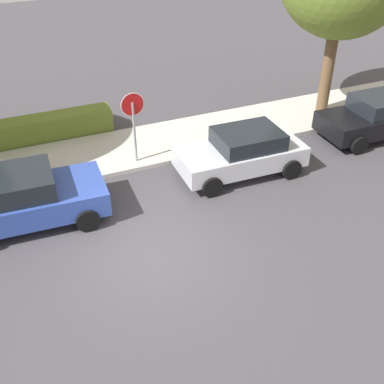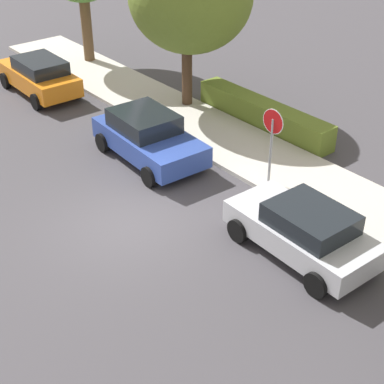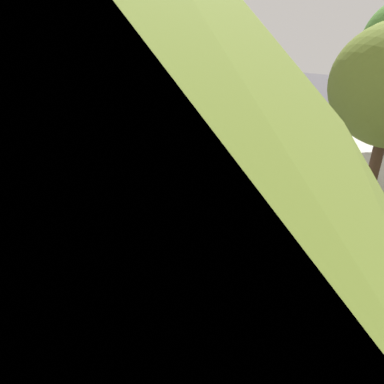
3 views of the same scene
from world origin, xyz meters
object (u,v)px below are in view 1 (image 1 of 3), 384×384
object	(u,v)px
stop_sign	(133,117)
parked_car_blue	(24,198)
parked_car_black	(380,116)
parked_car_silver	(242,152)

from	to	relation	value
stop_sign	parked_car_blue	bearing A→B (deg)	-154.31
stop_sign	parked_car_black	distance (m)	8.79
parked_car_blue	parked_car_black	bearing A→B (deg)	1.31
parked_car_blue	parked_car_silver	bearing A→B (deg)	-0.39
parked_car_black	stop_sign	bearing A→B (deg)	170.21
parked_car_silver	parked_car_blue	xyz separation A→B (m)	(-6.55, 0.04, 0.05)
parked_car_silver	parked_car_black	world-z (taller)	parked_car_black
stop_sign	parked_car_blue	distance (m)	4.17
stop_sign	parked_car_silver	size ratio (longest dim) A/B	0.62
stop_sign	parked_car_silver	bearing A→B (deg)	-32.11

